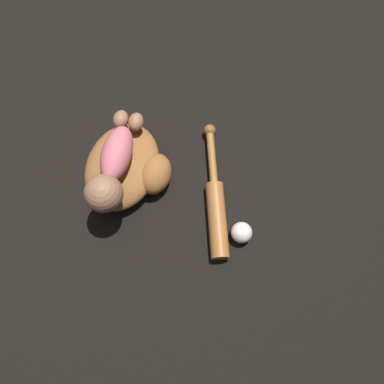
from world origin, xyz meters
name	(u,v)px	position (x,y,z in m)	size (l,w,h in m)	color
ground_plane	(109,173)	(0.00, 0.00, 0.00)	(6.00, 6.00, 0.00)	black
baseball_glove	(128,167)	(-0.02, 0.07, 0.05)	(0.33, 0.29, 0.10)	#935B2D
baby_figure	(112,168)	(0.03, 0.06, 0.15)	(0.37, 0.13, 0.12)	#D16670
baseball_bat	(216,204)	(0.02, 0.39, 0.03)	(0.47, 0.20, 0.06)	#9E602D
baseball	(242,233)	(0.10, 0.49, 0.03)	(0.07, 0.07, 0.07)	white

